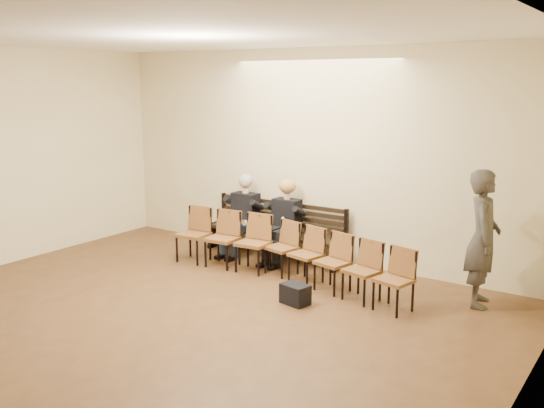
% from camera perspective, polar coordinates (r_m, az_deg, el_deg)
% --- Properties ---
extents(ground, '(10.00, 10.00, 0.00)m').
position_cam_1_polar(ground, '(6.90, -18.41, -14.57)').
color(ground, brown).
rests_on(ground, ground).
extents(room_walls, '(8.02, 10.01, 3.51)m').
position_cam_1_polar(room_walls, '(6.74, -14.46, 7.51)').
color(room_walls, beige).
rests_on(room_walls, ground).
extents(bench, '(2.60, 0.90, 0.45)m').
position_cam_1_polar(bench, '(10.39, 0.21, -3.78)').
color(bench, black).
rests_on(bench, ground).
extents(seated_man, '(0.57, 0.79, 1.38)m').
position_cam_1_polar(seated_man, '(10.52, -2.82, -1.01)').
color(seated_man, black).
rests_on(seated_man, ground).
extents(seated_woman, '(0.56, 0.78, 1.30)m').
position_cam_1_polar(seated_woman, '(10.05, 1.10, -1.80)').
color(seated_woman, black).
rests_on(seated_woman, ground).
extents(laptop, '(0.39, 0.32, 0.26)m').
position_cam_1_polar(laptop, '(10.43, -3.24, -1.73)').
color(laptop, silver).
rests_on(laptop, bench).
extents(water_bottle, '(0.08, 0.08, 0.24)m').
position_cam_1_polar(water_bottle, '(9.74, 1.02, -2.72)').
color(water_bottle, silver).
rests_on(water_bottle, bench).
extents(bag, '(0.42, 0.32, 0.27)m').
position_cam_1_polar(bag, '(8.28, 2.20, -8.47)').
color(bag, black).
rests_on(bag, ground).
extents(passerby, '(0.70, 0.88, 2.12)m').
position_cam_1_polar(passerby, '(8.46, 19.29, -2.16)').
color(passerby, '#38342E').
rests_on(passerby, ground).
extents(chair_row_front, '(1.67, 0.64, 0.91)m').
position_cam_1_polar(chair_row_front, '(9.85, -4.70, -3.29)').
color(chair_row_front, brown).
rests_on(chair_row_front, ground).
extents(chair_row_back, '(2.59, 1.02, 0.83)m').
position_cam_1_polar(chair_row_back, '(8.73, 5.73, -5.53)').
color(chair_row_back, brown).
rests_on(chair_row_back, ground).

